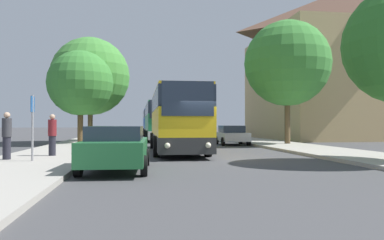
# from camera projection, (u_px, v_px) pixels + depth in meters

# --- Properties ---
(ground_plane) EXTENTS (300.00, 300.00, 0.00)m
(ground_plane) POSITION_uv_depth(u_px,v_px,m) (208.00, 160.00, 16.20)
(ground_plane) COLOR #424244
(ground_plane) RESTS_ON ground
(sidewalk_left) EXTENTS (4.00, 120.00, 0.15)m
(sidewalk_left) POSITION_uv_depth(u_px,v_px,m) (38.00, 160.00, 15.17)
(sidewalk_left) COLOR #A39E93
(sidewalk_left) RESTS_ON ground_plane
(sidewalk_right) EXTENTS (4.00, 120.00, 0.15)m
(sidewalk_right) POSITION_uv_depth(u_px,v_px,m) (357.00, 156.00, 17.23)
(sidewalk_right) COLOR #A39E93
(sidewalk_right) RESTS_ON ground_plane
(building_right_background) EXTENTS (16.23, 15.97, 15.78)m
(building_right_background) POSITION_uv_depth(u_px,v_px,m) (339.00, 65.00, 40.10)
(building_right_background) COLOR tan
(building_right_background) RESTS_ON ground_plane
(bus_front) EXTENTS (2.83, 10.53, 3.35)m
(bus_front) POSITION_uv_depth(u_px,v_px,m) (176.00, 120.00, 20.56)
(bus_front) COLOR #2D2D2D
(bus_front) RESTS_ON ground_plane
(bus_middle) EXTENTS (2.74, 11.43, 3.46)m
(bus_middle) POSITION_uv_depth(u_px,v_px,m) (159.00, 121.00, 35.07)
(bus_middle) COLOR silver
(bus_middle) RESTS_ON ground_plane
(bus_rear) EXTENTS (2.90, 10.23, 3.43)m
(bus_rear) POSITION_uv_depth(u_px,v_px,m) (153.00, 122.00, 49.96)
(bus_rear) COLOR silver
(bus_rear) RESTS_ON ground_plane
(parked_car_left_curb) EXTENTS (2.29, 4.66, 1.48)m
(parked_car_left_curb) POSITION_uv_depth(u_px,v_px,m) (116.00, 147.00, 12.34)
(parked_car_left_curb) COLOR #236B38
(parked_car_left_curb) RESTS_ON ground_plane
(parked_car_right_near) EXTENTS (2.15, 4.03, 1.42)m
(parked_car_right_near) POSITION_uv_depth(u_px,v_px,m) (232.00, 135.00, 27.65)
(parked_car_right_near) COLOR #B7B7BC
(parked_car_right_near) RESTS_ON ground_plane
(parked_car_right_far) EXTENTS (1.94, 4.64, 1.41)m
(parked_car_right_far) POSITION_uv_depth(u_px,v_px,m) (200.00, 131.00, 42.08)
(parked_car_right_far) COLOR black
(parked_car_right_far) RESTS_ON ground_plane
(bus_stop_sign) EXTENTS (0.08, 0.45, 2.50)m
(bus_stop_sign) POSITION_uv_depth(u_px,v_px,m) (32.00, 120.00, 14.15)
(bus_stop_sign) COLOR gray
(bus_stop_sign) RESTS_ON sidewalk_left
(pedestrian_waiting_near) EXTENTS (0.36, 0.36, 1.87)m
(pedestrian_waiting_near) POSITION_uv_depth(u_px,v_px,m) (7.00, 135.00, 14.72)
(pedestrian_waiting_near) COLOR #23232D
(pedestrian_waiting_near) RESTS_ON sidewalk_left
(pedestrian_waiting_far) EXTENTS (0.36, 0.36, 1.83)m
(pedestrian_waiting_far) POSITION_uv_depth(u_px,v_px,m) (52.00, 135.00, 16.49)
(pedestrian_waiting_far) COLOR #23232D
(pedestrian_waiting_far) RESTS_ON sidewalk_left
(tree_left_near) EXTENTS (6.43, 6.43, 8.55)m
(tree_left_near) POSITION_uv_depth(u_px,v_px,m) (90.00, 76.00, 30.96)
(tree_left_near) COLOR brown
(tree_left_near) RESTS_ON sidewalk_left
(tree_left_far) EXTENTS (4.76, 4.76, 6.77)m
(tree_left_far) POSITION_uv_depth(u_px,v_px,m) (80.00, 83.00, 27.34)
(tree_left_far) COLOR #513D23
(tree_left_far) RESTS_ON sidewalk_left
(tree_right_near) EXTENTS (6.12, 6.12, 8.80)m
(tree_right_near) POSITION_uv_depth(u_px,v_px,m) (287.00, 63.00, 26.76)
(tree_right_near) COLOR brown
(tree_right_near) RESTS_ON sidewalk_right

